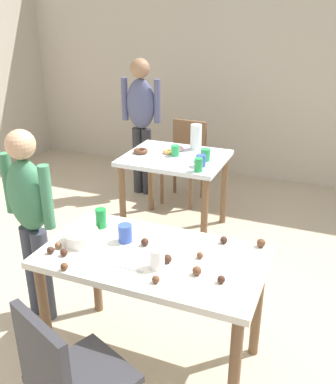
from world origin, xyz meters
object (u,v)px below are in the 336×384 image
at_px(dining_table_near, 153,271).
at_px(person_adult_far, 141,116).
at_px(dining_table_far, 175,169).
at_px(person_girl_near, 30,213).
at_px(soda_can, 101,218).
at_px(chair_near_table, 68,378).
at_px(pitcher_far, 196,137).
at_px(mixing_bowl, 81,237).
at_px(chair_far_table, 186,156).

xyz_separation_m(dining_table_near, person_adult_far, (-1.17, 2.32, 0.26)).
relative_size(dining_table_far, person_girl_near, 0.68).
bearing_deg(soda_can, person_girl_near, -170.97).
relative_size(chair_near_table, soda_can, 7.13).
xyz_separation_m(dining_table_near, pitcher_far, (-0.39, 1.89, 0.23)).
height_order(mixing_bowl, pitcher_far, pitcher_far).
distance_m(person_girl_near, mixing_bowl, 0.48).
distance_m(chair_near_table, pitcher_far, 2.64).
bearing_deg(soda_can, mixing_bowl, -93.61).
xyz_separation_m(dining_table_near, dining_table_far, (-0.50, 1.62, -0.02)).
relative_size(dining_table_near, dining_table_far, 1.36).
distance_m(person_adult_far, soda_can, 2.28).
bearing_deg(dining_table_far, chair_near_table, -80.29).
distance_m(dining_table_near, chair_far_table, 2.45).
height_order(dining_table_far, person_girl_near, person_girl_near).
bearing_deg(pitcher_far, soda_can, -91.02).
relative_size(dining_table_far, mixing_bowl, 4.44).
xyz_separation_m(person_adult_far, mixing_bowl, (0.73, -2.36, -0.12)).
bearing_deg(person_girl_near, dining_table_near, -6.08).
xyz_separation_m(person_adult_far, soda_can, (0.75, -2.15, -0.09)).
distance_m(dining_table_far, soda_can, 1.46).
bearing_deg(pitcher_far, mixing_bowl, -91.30).
height_order(dining_table_far, soda_can, soda_can).
height_order(person_girl_near, pitcher_far, person_girl_near).
relative_size(person_girl_near, mixing_bowl, 6.57).
bearing_deg(soda_can, dining_table_far, 92.99).
bearing_deg(dining_table_near, person_adult_far, 116.69).
xyz_separation_m(chair_far_table, soda_can, (0.24, -2.18, 0.31)).
relative_size(dining_table_near, mixing_bowl, 6.05).
xyz_separation_m(chair_far_table, person_adult_far, (-0.51, -0.03, 0.41)).
height_order(soda_can, pitcher_far, pitcher_far).
bearing_deg(chair_far_table, soda_can, -83.79).
height_order(chair_far_table, person_adult_far, person_adult_far).
relative_size(chair_far_table, pitcher_far, 3.67).
height_order(chair_near_table, mixing_bowl, chair_near_table).
relative_size(dining_table_far, person_adult_far, 0.60).
bearing_deg(soda_can, dining_table_near, -22.16).
bearing_deg(person_adult_far, person_girl_near, -83.08).
xyz_separation_m(mixing_bowl, pitcher_far, (0.04, 1.92, 0.08)).
xyz_separation_m(chair_near_table, person_girl_near, (-0.80, 0.81, 0.29)).
bearing_deg(chair_near_table, chair_far_table, 100.37).
xyz_separation_m(soda_can, pitcher_far, (0.03, 1.72, 0.06)).
distance_m(dining_table_near, chair_near_table, 0.73).
distance_m(chair_near_table, person_girl_near, 1.17).
bearing_deg(person_girl_near, chair_near_table, -45.26).
distance_m(dining_table_far, pitcher_far, 0.37).
bearing_deg(dining_table_far, person_adult_far, 133.78).
relative_size(dining_table_near, chair_near_table, 1.42).
bearing_deg(pitcher_far, person_adult_far, 150.83).
xyz_separation_m(dining_table_near, chair_far_table, (-0.66, 2.35, -0.15)).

